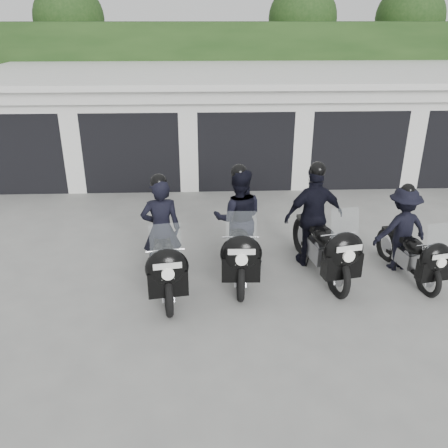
{
  "coord_description": "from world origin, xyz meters",
  "views": [
    {
      "loc": [
        -1.12,
        -7.1,
        4.54
      ],
      "look_at": [
        -0.79,
        0.77,
        1.05
      ],
      "focal_mm": 38.0,
      "sensor_mm": 36.0,
      "label": 1
    }
  ],
  "objects_px": {
    "police_bike_a": "(163,245)",
    "police_bike_d": "(406,236)",
    "police_bike_c": "(318,225)",
    "police_bike_b": "(239,228)"
  },
  "relations": [
    {
      "from": "police_bike_a",
      "to": "police_bike_d",
      "type": "bearing_deg",
      "value": -3.73
    },
    {
      "from": "police_bike_c",
      "to": "police_bike_d",
      "type": "distance_m",
      "value": 1.64
    },
    {
      "from": "police_bike_a",
      "to": "police_bike_d",
      "type": "xyz_separation_m",
      "value": [
        4.49,
        0.36,
        -0.07
      ]
    },
    {
      "from": "police_bike_c",
      "to": "police_bike_a",
      "type": "bearing_deg",
      "value": -179.87
    },
    {
      "from": "police_bike_a",
      "to": "police_bike_b",
      "type": "height_order",
      "value": "police_bike_b"
    },
    {
      "from": "police_bike_a",
      "to": "police_bike_c",
      "type": "bearing_deg",
      "value": 2.95
    },
    {
      "from": "police_bike_a",
      "to": "police_bike_b",
      "type": "distance_m",
      "value": 1.48
    },
    {
      "from": "police_bike_a",
      "to": "police_bike_c",
      "type": "distance_m",
      "value": 2.92
    },
    {
      "from": "police_bike_d",
      "to": "police_bike_b",
      "type": "bearing_deg",
      "value": 165.41
    },
    {
      "from": "police_bike_a",
      "to": "police_bike_c",
      "type": "relative_size",
      "value": 0.98
    }
  ]
}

